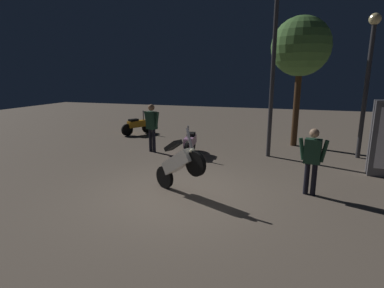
% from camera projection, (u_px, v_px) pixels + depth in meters
% --- Properties ---
extents(ground_plane, '(40.00, 40.00, 0.00)m').
position_uv_depth(ground_plane, '(179.00, 195.00, 7.10)').
color(ground_plane, '#756656').
extents(motorcycle_white_foreground, '(1.50, 0.88, 1.63)m').
position_uv_depth(motorcycle_white_foreground, '(179.00, 164.00, 7.01)').
color(motorcycle_white_foreground, black).
rests_on(motorcycle_white_foreground, ground_plane).
extents(motorcycle_orange_parked_left, '(0.94, 1.47, 1.11)m').
position_uv_depth(motorcycle_orange_parked_left, '(137.00, 125.00, 14.27)').
color(motorcycle_orange_parked_left, black).
rests_on(motorcycle_orange_parked_left, ground_plane).
extents(motorcycle_pink_parked_right, '(0.41, 1.66, 1.11)m').
position_uv_depth(motorcycle_pink_parked_right, '(190.00, 143.00, 10.57)').
color(motorcycle_pink_parked_right, black).
rests_on(motorcycle_pink_parked_right, ground_plane).
extents(person_rider_beside, '(0.66, 0.31, 1.59)m').
position_uv_depth(person_rider_beside, '(312.00, 156.00, 6.93)').
color(person_rider_beside, black).
rests_on(person_rider_beside, ground_plane).
extents(person_bystander_far, '(0.67, 0.32, 1.75)m').
position_uv_depth(person_bystander_far, '(152.00, 124.00, 10.88)').
color(person_bystander_far, black).
rests_on(person_bystander_far, ground_plane).
extents(streetlamp_near, '(0.36, 0.36, 4.64)m').
position_uv_depth(streetlamp_near, '(369.00, 68.00, 9.65)').
color(streetlamp_near, '#38383D').
rests_on(streetlamp_near, ground_plane).
extents(streetlamp_far, '(0.36, 0.36, 5.56)m').
position_uv_depth(streetlamp_far, '(274.00, 52.00, 9.73)').
color(streetlamp_far, '#38383D').
rests_on(streetlamp_far, ground_plane).
extents(tree_left_bg, '(2.20, 2.20, 4.91)m').
position_uv_depth(tree_left_bg, '(301.00, 47.00, 11.27)').
color(tree_left_bg, '#4C331E').
rests_on(tree_left_bg, ground_plane).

